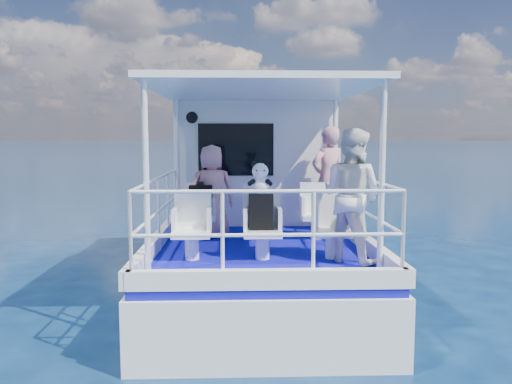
{
  "coord_description": "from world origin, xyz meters",
  "views": [
    {
      "loc": [
        -0.29,
        -7.37,
        2.42
      ],
      "look_at": [
        -0.06,
        -0.4,
        1.69
      ],
      "focal_mm": 35.0,
      "sensor_mm": 36.0,
      "label": 1
    }
  ],
  "objects_px": {
    "panda": "(260,178)",
    "backpack_center": "(261,211)",
    "passenger_port_fwd": "(212,191)",
    "passenger_stbd_aft": "(352,196)"
  },
  "relations": [
    {
      "from": "panda",
      "to": "backpack_center",
      "type": "bearing_deg",
      "value": 30.61
    },
    {
      "from": "passenger_port_fwd",
      "to": "passenger_stbd_aft",
      "type": "height_order",
      "value": "passenger_stbd_aft"
    },
    {
      "from": "passenger_stbd_aft",
      "to": "panda",
      "type": "distance_m",
      "value": 1.16
    },
    {
      "from": "passenger_stbd_aft",
      "to": "panda",
      "type": "relative_size",
      "value": 4.12
    },
    {
      "from": "backpack_center",
      "to": "panda",
      "type": "xyz_separation_m",
      "value": [
        -0.01,
        -0.01,
        0.43
      ]
    },
    {
      "from": "passenger_stbd_aft",
      "to": "backpack_center",
      "type": "height_order",
      "value": "passenger_stbd_aft"
    },
    {
      "from": "passenger_stbd_aft",
      "to": "panda",
      "type": "bearing_deg",
      "value": 35.16
    },
    {
      "from": "passenger_port_fwd",
      "to": "backpack_center",
      "type": "height_order",
      "value": "passenger_port_fwd"
    },
    {
      "from": "passenger_stbd_aft",
      "to": "backpack_center",
      "type": "xyz_separation_m",
      "value": [
        -1.12,
        0.18,
        -0.22
      ]
    },
    {
      "from": "passenger_port_fwd",
      "to": "passenger_stbd_aft",
      "type": "distance_m",
      "value": 2.45
    }
  ]
}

